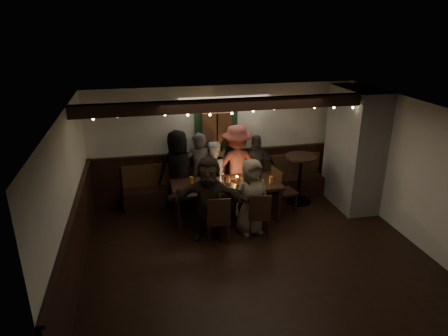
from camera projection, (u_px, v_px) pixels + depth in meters
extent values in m
cube|color=black|center=(254.00, 253.00, 7.17)|extent=(6.00, 5.00, 0.01)
cube|color=black|center=(259.00, 110.00, 6.24)|extent=(6.00, 5.00, 0.01)
cube|color=silver|center=(224.00, 143.00, 8.99)|extent=(6.00, 0.01, 2.60)
cube|color=silver|center=(68.00, 203.00, 6.10)|extent=(0.01, 5.00, 2.60)
cube|color=silver|center=(414.00, 172.00, 7.31)|extent=(0.01, 5.00, 2.60)
cube|color=black|center=(225.00, 174.00, 9.23)|extent=(6.00, 0.05, 1.10)
cube|color=black|center=(77.00, 245.00, 6.38)|extent=(0.05, 5.00, 1.10)
cube|color=gray|center=(354.00, 149.00, 8.61)|extent=(0.70, 1.40, 2.60)
cube|color=black|center=(227.00, 191.00, 9.12)|extent=(4.60, 0.45, 0.45)
cube|color=brown|center=(225.00, 169.00, 9.12)|extent=(4.60, 0.06, 0.50)
cube|color=#18351A|center=(216.00, 129.00, 8.77)|extent=(0.95, 0.04, 1.00)
cube|color=brown|center=(217.00, 130.00, 8.71)|extent=(0.64, 0.12, 0.76)
cube|color=black|center=(242.00, 104.00, 7.20)|extent=(6.00, 0.16, 0.22)
sphere|color=#FFE599|center=(93.00, 119.00, 6.70)|extent=(0.04, 0.04, 0.04)
sphere|color=#FFE599|center=(118.00, 116.00, 6.77)|extent=(0.04, 0.04, 0.04)
sphere|color=#FFE599|center=(141.00, 115.00, 6.85)|extent=(0.04, 0.04, 0.04)
sphere|color=#FFE599|center=(165.00, 115.00, 6.94)|extent=(0.04, 0.04, 0.04)
sphere|color=#FFE599|center=(188.00, 115.00, 7.03)|extent=(0.04, 0.04, 0.04)
sphere|color=#FFE599|center=(210.00, 115.00, 7.11)|extent=(0.04, 0.04, 0.04)
sphere|color=#FFE599|center=(232.00, 113.00, 7.19)|extent=(0.04, 0.04, 0.04)
sphere|color=#FFE599|center=(253.00, 111.00, 7.26)|extent=(0.04, 0.04, 0.04)
sphere|color=#FFE599|center=(274.00, 109.00, 7.34)|extent=(0.04, 0.04, 0.04)
sphere|color=#FFE599|center=(295.00, 107.00, 7.42)|extent=(0.04, 0.04, 0.04)
sphere|color=#FFE599|center=(314.00, 107.00, 7.50)|extent=(0.04, 0.04, 0.04)
sphere|color=#FFE599|center=(334.00, 108.00, 7.59)|extent=(0.04, 0.04, 0.04)
sphere|color=#FFE599|center=(353.00, 108.00, 7.68)|extent=(0.04, 0.04, 0.04)
sphere|color=#FFE599|center=(372.00, 106.00, 7.76)|extent=(0.04, 0.04, 0.04)
cube|color=black|center=(226.00, 185.00, 8.14)|extent=(2.21, 0.95, 0.06)
cylinder|color=black|center=(179.00, 216.00, 7.72)|extent=(0.07, 0.07, 0.73)
cylinder|color=black|center=(175.00, 199.00, 8.43)|extent=(0.07, 0.07, 0.73)
cylinder|color=black|center=(279.00, 206.00, 8.13)|extent=(0.07, 0.07, 0.73)
cylinder|color=black|center=(267.00, 190.00, 8.84)|extent=(0.07, 0.07, 0.73)
cylinder|color=#BF7226|center=(191.00, 180.00, 8.09)|extent=(0.07, 0.07, 0.15)
cylinder|color=#BF7226|center=(203.00, 185.00, 7.86)|extent=(0.07, 0.07, 0.15)
cylinder|color=silver|center=(219.00, 179.00, 8.18)|extent=(0.07, 0.07, 0.15)
cylinder|color=#BF7226|center=(238.00, 181.00, 8.05)|extent=(0.07, 0.07, 0.15)
cylinder|color=silver|center=(251.00, 173.00, 8.46)|extent=(0.07, 0.07, 0.15)
cylinder|color=#BF7226|center=(271.00, 180.00, 8.12)|extent=(0.07, 0.07, 0.15)
cylinder|color=white|center=(203.00, 192.00, 7.73)|extent=(0.27, 0.27, 0.02)
cube|color=#B2B2B7|center=(227.00, 183.00, 8.07)|extent=(0.17, 0.11, 0.05)
cylinder|color=#990C0C|center=(225.00, 181.00, 8.04)|extent=(0.04, 0.04, 0.17)
cylinder|color=gold|center=(228.00, 180.00, 8.05)|extent=(0.04, 0.04, 0.17)
cylinder|color=silver|center=(237.00, 180.00, 8.21)|extent=(0.05, 0.05, 0.08)
sphere|color=#FFB24C|center=(237.00, 177.00, 8.18)|extent=(0.03, 0.03, 0.03)
cube|color=black|center=(218.00, 220.00, 7.41)|extent=(0.46, 0.46, 0.04)
cube|color=black|center=(219.00, 212.00, 7.14)|extent=(0.43, 0.07, 0.49)
cylinder|color=black|center=(225.00, 225.00, 7.68)|extent=(0.04, 0.04, 0.42)
cylinder|color=black|center=(228.00, 234.00, 7.36)|extent=(0.04, 0.04, 0.42)
cylinder|color=black|center=(207.00, 227.00, 7.63)|extent=(0.04, 0.04, 0.42)
cylinder|color=black|center=(209.00, 236.00, 7.31)|extent=(0.04, 0.04, 0.42)
cube|color=black|center=(259.00, 215.00, 7.61)|extent=(0.50, 0.50, 0.04)
cube|color=black|center=(260.00, 208.00, 7.34)|extent=(0.41, 0.13, 0.47)
cylinder|color=black|center=(267.00, 221.00, 7.84)|extent=(0.04, 0.04, 0.40)
cylinder|color=black|center=(268.00, 230.00, 7.53)|extent=(0.04, 0.04, 0.40)
cylinder|color=black|center=(250.00, 221.00, 7.85)|extent=(0.04, 0.04, 0.40)
cylinder|color=black|center=(250.00, 230.00, 7.53)|extent=(0.04, 0.04, 0.40)
cube|color=black|center=(285.00, 192.00, 8.53)|extent=(0.53, 0.53, 0.04)
cube|color=black|center=(277.00, 181.00, 8.36)|extent=(0.13, 0.45, 0.51)
cylinder|color=black|center=(296.00, 204.00, 8.53)|extent=(0.04, 0.04, 0.44)
cylinder|color=black|center=(281.00, 207.00, 8.40)|extent=(0.04, 0.04, 0.44)
cylinder|color=black|center=(287.00, 197.00, 8.84)|extent=(0.04, 0.04, 0.44)
cylinder|color=black|center=(272.00, 200.00, 8.71)|extent=(0.04, 0.04, 0.44)
cylinder|color=black|center=(298.00, 201.00, 9.14)|extent=(0.57, 0.57, 0.03)
cylinder|color=black|center=(300.00, 180.00, 8.95)|extent=(0.08, 0.08, 1.09)
cylinder|color=black|center=(301.00, 157.00, 8.75)|extent=(0.70, 0.70, 0.04)
imported|color=black|center=(178.00, 170.00, 8.55)|extent=(0.93, 0.67, 1.77)
imported|color=#2C2C31|center=(199.00, 170.00, 8.66)|extent=(0.62, 0.41, 1.69)
imported|color=silver|center=(213.00, 174.00, 8.73)|extent=(0.86, 0.76, 1.49)
imported|color=brown|center=(237.00, 165.00, 8.79)|extent=(1.17, 0.67, 1.81)
imported|color=#2A2A2E|center=(256.00, 169.00, 8.87)|extent=(0.99, 0.57, 1.58)
imported|color=black|center=(209.00, 199.00, 7.36)|extent=(1.59, 0.85, 1.64)
imported|color=#7B6C56|center=(251.00, 197.00, 7.60)|extent=(0.82, 0.61, 1.51)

